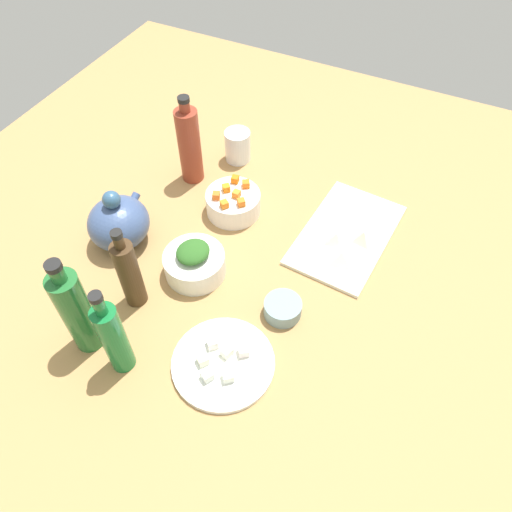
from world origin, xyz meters
TOP-DOWN VIEW (x-y plane):
  - tabletop at (0.00, 0.00)cm, footprint 190.00×190.00cm
  - cutting_board at (19.69, -15.88)cm, footprint 34.59×22.60cm
  - plate_tofu at (-25.64, -4.95)cm, footprint 21.51×21.51cm
  - bowl_greens at (-7.10, 12.58)cm, footprint 14.44×14.44cm
  - bowl_carrots at (14.94, 13.93)cm, footprint 14.21×14.21cm
  - bowl_small_side at (-8.62, -10.82)cm, footprint 8.47×8.47cm
  - teapot at (-6.18, 34.19)cm, footprint 16.86×14.72cm
  - bottle_0 at (21.94, 30.45)cm, footprint 6.09×6.09cm
  - bottle_1 at (-19.73, 20.72)cm, footprint 4.85×4.85cm
  - bottle_2 at (-33.08, 23.50)cm, footprint 6.20×6.20cm
  - bottle_3 at (-34.28, 13.96)cm, footprint 5.00×5.00cm
  - drinking_glass_0 at (34.65, 22.80)cm, footprint 7.34×7.34cm
  - carrot_cube_0 at (15.48, 16.11)cm, footprint 2.54×2.54cm
  - carrot_cube_1 at (14.67, 12.72)cm, footprint 1.80×1.80cm
  - carrot_cube_2 at (11.92, 17.05)cm, footprint 2.34×2.34cm
  - carrot_cube_3 at (19.07, 12.22)cm, footprint 2.49×2.49cm
  - carrot_cube_4 at (12.50, 10.23)cm, footprint 2.54×2.54cm
  - carrot_cube_5 at (19.43, 15.57)cm, footprint 2.06×2.06cm
  - carrot_cube_6 at (10.08, 13.74)cm, footprint 2.52×2.52cm
  - chopped_greens_mound at (-7.10, 12.58)cm, footprint 9.72×9.25cm
  - tofu_cube_0 at (-28.43, -7.68)cm, footprint 3.10×3.10cm
  - tofu_cube_1 at (-27.45, -1.28)cm, footprint 3.08×3.08cm
  - tofu_cube_2 at (-23.69, -4.79)cm, footprint 2.76×2.76cm
  - tofu_cube_3 at (-23.19, -1.17)cm, footprint 3.11×3.11cm
  - tofu_cube_4 at (-22.01, -7.90)cm, footprint 3.08×3.08cm
  - tofu_cube_5 at (-30.10, -3.81)cm, footprint 3.00×3.00cm
  - dumpling_0 at (15.92, -14.31)cm, footprint 7.00×7.03cm
  - dumpling_1 at (10.94, -17.53)cm, footprint 8.17×8.14cm
  - dumpling_2 at (24.03, -12.65)cm, footprint 7.08×6.83cm
  - dumpling_3 at (19.24, -20.22)cm, footprint 6.28×6.22cm

SIDE VIEW (x-z plane):
  - tabletop at x=0.00cm, z-range 0.00..3.00cm
  - cutting_board at x=19.69cm, z-range 3.00..4.00cm
  - plate_tofu at x=-25.64cm, z-range 3.00..4.20cm
  - bowl_small_side at x=-8.62cm, z-range 3.00..6.78cm
  - dumpling_2 at x=24.03cm, z-range 4.00..6.26cm
  - tofu_cube_0 at x=-28.43cm, z-range 4.20..6.40cm
  - tofu_cube_1 at x=-27.45cm, z-range 4.20..6.40cm
  - tofu_cube_2 at x=-23.69cm, z-range 4.20..6.40cm
  - tofu_cube_3 at x=-23.19cm, z-range 4.20..6.40cm
  - tofu_cube_4 at x=-22.01cm, z-range 4.20..6.40cm
  - tofu_cube_5 at x=-30.10cm, z-range 4.20..6.40cm
  - dumpling_1 at x=10.94cm, z-range 4.00..6.71cm
  - dumpling_0 at x=15.92cm, z-range 4.00..6.80cm
  - dumpling_3 at x=19.24cm, z-range 4.00..6.93cm
  - bowl_greens at x=-7.10cm, z-range 3.00..9.02cm
  - bowl_carrots at x=14.94cm, z-range 3.00..9.05cm
  - drinking_glass_0 at x=34.65cm, z-range 3.00..12.21cm
  - teapot at x=-6.18cm, z-range 1.30..17.48cm
  - carrot_cube_0 at x=15.48cm, z-range 9.05..10.85cm
  - carrot_cube_1 at x=14.67cm, z-range 9.05..10.85cm
  - carrot_cube_2 at x=11.92cm, z-range 9.05..10.85cm
  - carrot_cube_3 at x=19.07cm, z-range 9.05..10.85cm
  - carrot_cube_4 at x=12.50cm, z-range 9.05..10.85cm
  - carrot_cube_5 at x=19.43cm, z-range 9.05..10.85cm
  - carrot_cube_6 at x=10.08cm, z-range 9.05..10.85cm
  - chopped_greens_mound at x=-7.10cm, z-range 9.02..12.07cm
  - bottle_1 at x=-19.73cm, z-range 1.37..24.20cm
  - bottle_3 at x=-34.28cm, z-range 1.02..25.58cm
  - bottle_0 at x=21.94cm, z-range 1.47..27.13cm
  - bottle_2 at x=-33.08cm, z-range 1.27..27.80cm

